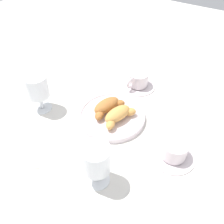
# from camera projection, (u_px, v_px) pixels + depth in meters

# --- Properties ---
(ground_plane) EXTENTS (2.20, 2.20, 0.00)m
(ground_plane) POSITION_uv_depth(u_px,v_px,m) (112.00, 124.00, 0.87)
(ground_plane) COLOR silver
(pastry_plate) EXTENTS (0.23, 0.23, 0.02)m
(pastry_plate) POSITION_uv_depth(u_px,v_px,m) (112.00, 116.00, 0.88)
(pastry_plate) COLOR silver
(pastry_plate) RESTS_ON ground_plane
(croissant_large) EXTENTS (0.13, 0.09, 0.04)m
(croissant_large) POSITION_uv_depth(u_px,v_px,m) (107.00, 106.00, 0.88)
(croissant_large) COLOR #AD6B33
(croissant_large) RESTS_ON pastry_plate
(croissant_small) EXTENTS (0.13, 0.09, 0.04)m
(croissant_small) POSITION_uv_depth(u_px,v_px,m) (118.00, 115.00, 0.85)
(croissant_small) COLOR #D6994C
(croissant_small) RESTS_ON pastry_plate
(coffee_cup_near) EXTENTS (0.14, 0.14, 0.06)m
(coffee_cup_near) POSITION_uv_depth(u_px,v_px,m) (174.00, 151.00, 0.76)
(coffee_cup_near) COLOR silver
(coffee_cup_near) RESTS_ON ground_plane
(coffee_cup_far) EXTENTS (0.14, 0.14, 0.06)m
(coffee_cup_far) POSITION_uv_depth(u_px,v_px,m) (138.00, 80.00, 1.00)
(coffee_cup_far) COLOR silver
(coffee_cup_far) RESTS_ON ground_plane
(juice_glass_left) EXTENTS (0.08, 0.08, 0.14)m
(juice_glass_left) POSITION_uv_depth(u_px,v_px,m) (37.00, 88.00, 0.86)
(juice_glass_left) COLOR white
(juice_glass_left) RESTS_ON ground_plane
(juice_glass_right) EXTENTS (0.08, 0.08, 0.14)m
(juice_glass_right) POSITION_uv_depth(u_px,v_px,m) (96.00, 160.00, 0.65)
(juice_glass_right) COLOR white
(juice_glass_right) RESTS_ON ground_plane
(folded_napkin) EXTENTS (0.15, 0.15, 0.01)m
(folded_napkin) POSITION_uv_depth(u_px,v_px,m) (48.00, 152.00, 0.79)
(folded_napkin) COLOR silver
(folded_napkin) RESTS_ON ground_plane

